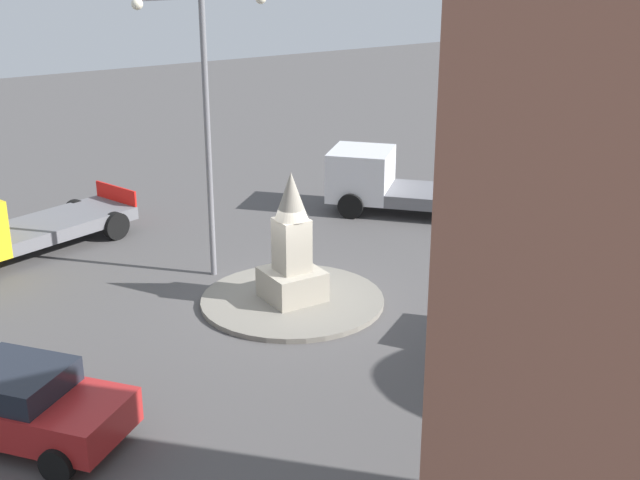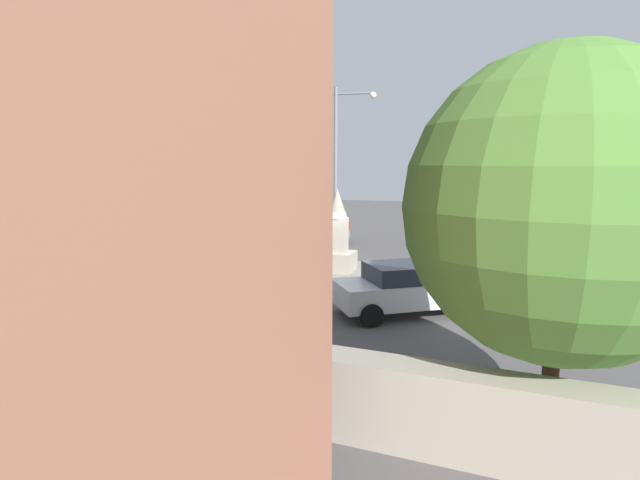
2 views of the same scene
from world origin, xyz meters
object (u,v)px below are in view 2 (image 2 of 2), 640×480
object	(u,v)px
truck_yellow_far_side	(274,225)
tree_near_wall	(562,207)
monument	(337,239)
truck_white_parked_left	(512,241)
car_white_passing	(406,288)
streetlamp	(336,156)
car_red_parked_right	(139,256)

from	to	relation	value
truck_yellow_far_side	tree_near_wall	distance (m)	21.99
truck_yellow_far_side	tree_near_wall	bearing A→B (deg)	-55.88
monument	truck_white_parked_left	bearing A→B (deg)	34.38
monument	car_white_passing	bearing A→B (deg)	-53.80
monument	tree_near_wall	distance (m)	13.24
tree_near_wall	streetlamp	bearing A→B (deg)	118.33
monument	car_white_passing	distance (m)	5.89
monument	truck_white_parked_left	xyz separation A→B (m)	(6.71, 4.59, -0.43)
streetlamp	truck_yellow_far_side	xyz separation A→B (m)	(-4.70, 4.08, -3.71)
car_white_passing	tree_near_wall	bearing A→B (deg)	-63.63
car_red_parked_right	tree_near_wall	size ratio (longest dim) A/B	0.73
car_white_passing	tree_near_wall	distance (m)	7.82
car_white_passing	tree_near_wall	size ratio (longest dim) A/B	0.74
car_white_passing	truck_white_parked_left	bearing A→B (deg)	70.75
car_red_parked_right	car_white_passing	size ratio (longest dim) A/B	0.98
monument	tree_near_wall	world-z (taller)	tree_near_wall
streetlamp	truck_white_parked_left	xyz separation A→B (m)	(7.58, 1.81, -3.71)
streetlamp	truck_white_parked_left	bearing A→B (deg)	13.40
monument	car_red_parked_right	distance (m)	7.85
car_red_parked_right	car_white_passing	world-z (taller)	car_white_passing
truck_white_parked_left	streetlamp	bearing A→B (deg)	-166.60
monument	streetlamp	xyz separation A→B (m)	(-0.87, 2.78, 3.27)
car_red_parked_right	tree_near_wall	xyz separation A→B (m)	(14.05, -8.60, 3.01)
car_white_passing	streetlamp	bearing A→B (deg)	119.97
car_white_passing	tree_near_wall	xyz separation A→B (m)	(3.21, -6.47, 2.99)
streetlamp	car_red_parked_right	distance (m)	9.31
truck_white_parked_left	tree_near_wall	distance (m)	16.03
car_red_parked_right	car_white_passing	xyz separation A→B (m)	(10.84, -2.13, 0.02)
streetlamp	tree_near_wall	world-z (taller)	streetlamp
truck_yellow_far_side	monument	bearing A→B (deg)	-50.94
monument	car_red_parked_right	world-z (taller)	monument
monument	tree_near_wall	bearing A→B (deg)	-59.23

